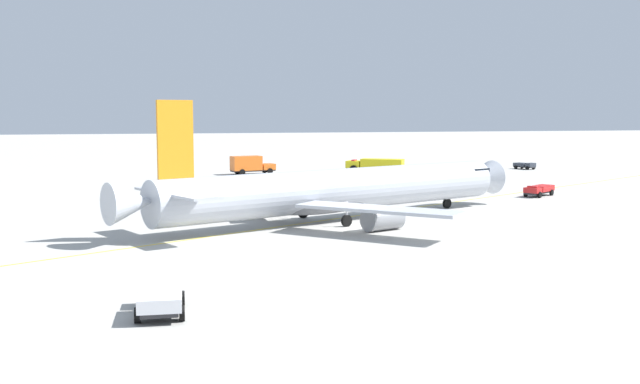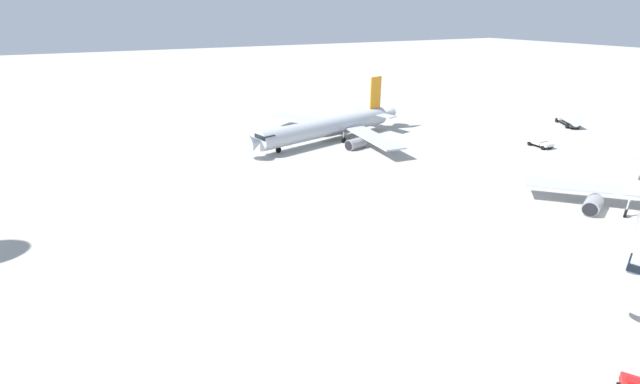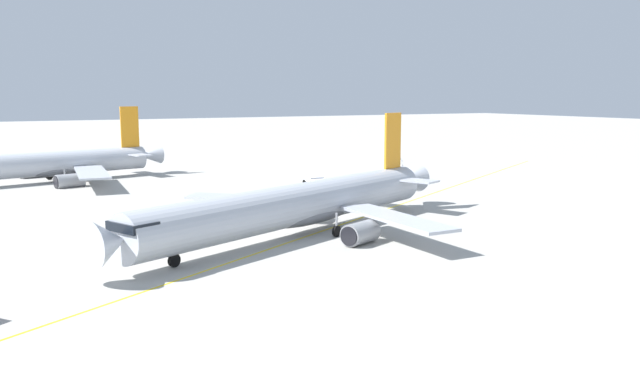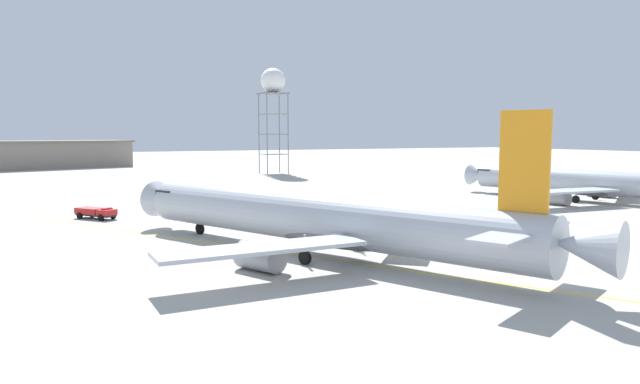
# 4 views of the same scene
# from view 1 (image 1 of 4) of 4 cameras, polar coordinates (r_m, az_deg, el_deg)

# --- Properties ---
(ground_plane) EXTENTS (600.00, 600.00, 0.00)m
(ground_plane) POSITION_cam_1_polar(r_m,az_deg,el_deg) (67.81, 2.65, -2.75)
(ground_plane) COLOR #ADAAA3
(airliner_main) EXTENTS (30.36, 43.39, 11.51)m
(airliner_main) POSITION_cam_1_polar(r_m,az_deg,el_deg) (71.42, 1.24, 0.04)
(airliner_main) COLOR #B2B7C1
(airliner_main) RESTS_ON ground_plane
(pushback_tug_truck) EXTENTS (4.74, 2.70, 1.30)m
(pushback_tug_truck) POSITION_cam_1_polar(r_m,az_deg,el_deg) (39.82, -12.21, -8.10)
(pushback_tug_truck) COLOR #232326
(pushback_tug_truck) RESTS_ON ground_plane
(catering_truck_truck) EXTENTS (4.04, 7.82, 3.10)m
(catering_truck_truck) POSITION_cam_1_polar(r_m,az_deg,el_deg) (125.66, -5.42, 2.13)
(catering_truck_truck) COLOR #232326
(catering_truck_truck) RESTS_ON ground_plane
(ops_pickup_truck) EXTENTS (4.55, 5.35, 1.41)m
(ops_pickup_truck) POSITION_cam_1_polar(r_m,az_deg,el_deg) (96.68, 16.54, 0.17)
(ops_pickup_truck) COLOR #232326
(ops_pickup_truck) RESTS_ON ground_plane
(fire_tender_truck) EXTENTS (7.30, 9.78, 2.50)m
(fire_tender_truck) POSITION_cam_1_polar(r_m,az_deg,el_deg) (127.21, 4.35, 2.13)
(fire_tender_truck) COLOR #232326
(fire_tender_truck) RESTS_ON ground_plane
(baggage_truck_truck_extra) EXTENTS (4.29, 3.15, 1.22)m
(baggage_truck_truck_extra) POSITION_cam_1_polar(r_m,az_deg,el_deg) (141.25, 15.50, 2.00)
(baggage_truck_truck_extra) COLOR #232326
(baggage_truck_truck_extra) RESTS_ON ground_plane
(taxiway_centreline) EXTENTS (87.02, 148.75, 0.01)m
(taxiway_centreline) POSITION_cam_1_polar(r_m,az_deg,el_deg) (73.88, 1.75, -2.00)
(taxiway_centreline) COLOR yellow
(taxiway_centreline) RESTS_ON ground_plane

